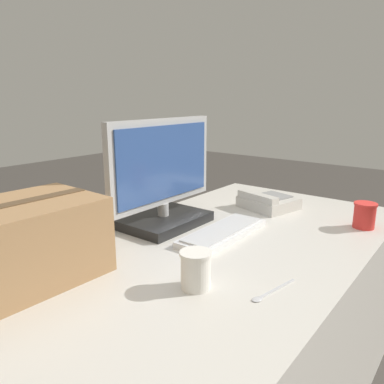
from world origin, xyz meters
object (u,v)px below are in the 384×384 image
(spoon, at_px, (269,293))
(keyboard, at_px, (223,232))
(desk_phone, at_px, (268,202))
(paper_cup_right, at_px, (365,215))
(cardboard_box, at_px, (21,243))
(monitor, at_px, (163,184))
(paper_cup_left, at_px, (196,270))

(spoon, bearing_deg, keyboard, -119.64)
(desk_phone, relative_size, spoon, 1.53)
(keyboard, bearing_deg, paper_cup_right, -43.73)
(desk_phone, bearing_deg, cardboard_box, -176.48)
(monitor, bearing_deg, paper_cup_left, -128.47)
(cardboard_box, bearing_deg, spoon, -58.63)
(monitor, relative_size, spoon, 3.12)
(monitor, bearing_deg, paper_cup_right, -54.85)
(monitor, xyz_separation_m, cardboard_box, (-0.59, -0.01, -0.06))
(desk_phone, bearing_deg, paper_cup_right, -76.45)
(keyboard, relative_size, paper_cup_left, 3.98)
(monitor, relative_size, paper_cup_left, 5.27)
(desk_phone, distance_m, spoon, 0.79)
(paper_cup_left, distance_m, paper_cup_right, 0.81)
(paper_cup_right, distance_m, cardboard_box, 1.22)
(paper_cup_right, bearing_deg, paper_cup_left, 163.61)
(monitor, distance_m, paper_cup_left, 0.54)
(paper_cup_right, xyz_separation_m, cardboard_box, (-1.04, 0.63, 0.06))
(cardboard_box, bearing_deg, keyboard, -21.51)
(spoon, xyz_separation_m, cardboard_box, (-0.35, 0.57, 0.11))
(spoon, bearing_deg, desk_phone, -141.77)
(desk_phone, distance_m, cardboard_box, 1.07)
(spoon, distance_m, cardboard_box, 0.68)
(paper_cup_right, relative_size, spoon, 0.58)
(desk_phone, bearing_deg, keyboard, -160.29)
(desk_phone, bearing_deg, monitor, 169.27)
(paper_cup_left, xyz_separation_m, cardboard_box, (-0.26, 0.40, 0.06))
(monitor, bearing_deg, cardboard_box, -179.05)
(spoon, bearing_deg, monitor, -101.18)
(paper_cup_right, xyz_separation_m, spoon, (-0.69, 0.06, -0.05))
(keyboard, xyz_separation_m, paper_cup_left, (-0.37, -0.15, 0.04))
(keyboard, bearing_deg, desk_phone, 4.09)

